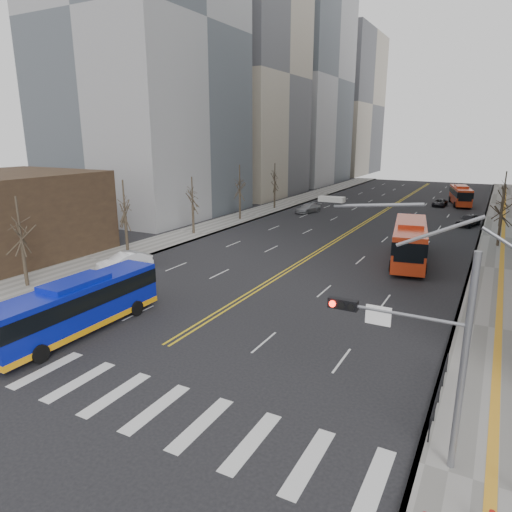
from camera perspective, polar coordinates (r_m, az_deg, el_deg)
ground at (r=23.47m, az=-19.24°, el=-15.28°), size 220.00×220.00×0.00m
sidewalk_left at (r=67.50m, az=-0.67°, el=5.20°), size 5.00×130.00×0.15m
crosswalk at (r=23.47m, az=-19.24°, el=-15.27°), size 26.70×4.00×0.01m
centerline at (r=70.98m, az=15.15°, el=5.11°), size 0.55×100.00×0.01m
office_towers at (r=84.16m, az=18.75°, el=22.70°), size 83.00×134.00×58.00m
signal_mast at (r=16.76m, az=19.86°, el=-9.32°), size 5.37×0.37×9.39m
pedestrian_railing at (r=22.08m, az=21.99°, el=-15.14°), size 0.06×6.06×1.02m
bollards at (r=17.09m, az=26.44°, el=-26.65°), size 2.87×3.17×0.78m
street_trees at (r=53.38m, az=2.72°, el=7.80°), size 35.20×47.20×7.60m
blue_bus at (r=29.05m, az=-21.42°, el=-5.75°), size 2.72×11.35×3.32m
red_bus_near at (r=44.47m, az=18.66°, el=1.98°), size 4.77×12.42×3.82m
red_bus_far at (r=84.30m, az=24.20°, el=7.06°), size 4.51×10.58×3.29m
car_white at (r=41.21m, az=-16.12°, el=-0.71°), size 3.10×5.07×1.58m
car_dark_mid at (r=65.38m, az=25.05°, el=4.10°), size 3.11×4.91×1.56m
car_silver at (r=70.06m, az=6.55°, el=5.97°), size 3.13×5.03×1.36m
car_dark_far at (r=81.77m, az=21.99°, el=6.19°), size 2.20×4.31×1.17m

